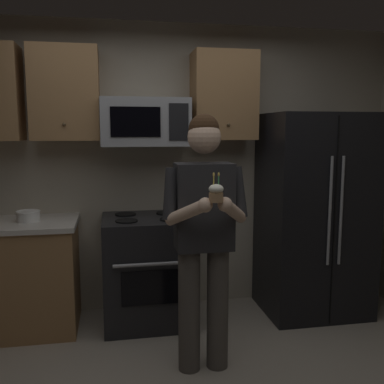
% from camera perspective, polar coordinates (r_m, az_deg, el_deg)
% --- Properties ---
extents(wall_back, '(4.40, 0.10, 2.60)m').
position_cam_1_polar(wall_back, '(4.05, -4.28, 3.10)').
color(wall_back, '#B7AD99').
rests_on(wall_back, ground).
extents(oven_range, '(0.76, 0.70, 0.93)m').
position_cam_1_polar(oven_range, '(3.82, -5.77, -10.09)').
color(oven_range, black).
rests_on(oven_range, ground).
extents(microwave, '(0.74, 0.41, 0.40)m').
position_cam_1_polar(microwave, '(3.75, -6.20, 9.09)').
color(microwave, '#9EA0A5').
extents(refrigerator, '(0.90, 0.75, 1.80)m').
position_cam_1_polar(refrigerator, '(4.07, 15.76, -2.85)').
color(refrigerator, black).
rests_on(refrigerator, ground).
extents(cabinet_row_upper, '(2.78, 0.36, 0.76)m').
position_cam_1_polar(cabinet_row_upper, '(3.81, -15.17, 12.31)').
color(cabinet_row_upper, '#9E7247').
extents(bowl_large_white, '(0.19, 0.19, 0.09)m').
position_cam_1_polar(bowl_large_white, '(3.76, -20.72, -2.94)').
color(bowl_large_white, white).
rests_on(bowl_large_white, counter_left).
extents(person, '(0.60, 0.48, 1.76)m').
position_cam_1_polar(person, '(2.91, 1.61, -4.96)').
color(person, '#4C4742').
rests_on(person, ground).
extents(cupcake, '(0.09, 0.09, 0.17)m').
position_cam_1_polar(cupcake, '(2.54, 3.18, -0.08)').
color(cupcake, '#A87F56').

